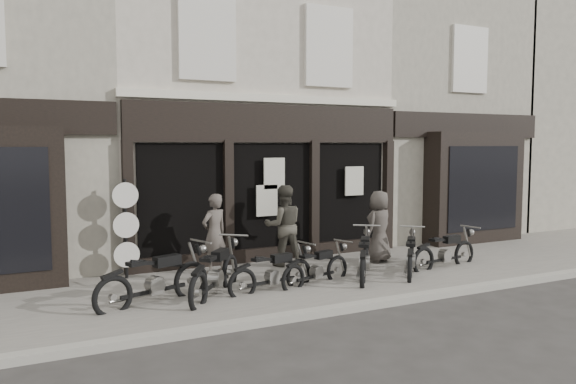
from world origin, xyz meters
name	(u,v)px	position (x,y,z in m)	size (l,w,h in m)	color
ground_plane	(334,292)	(0.00, 0.00, 0.00)	(90.00, 90.00, 0.00)	#2D2B28
pavement	(312,279)	(0.00, 0.90, 0.06)	(30.00, 4.20, 0.12)	#656059
kerb	(370,305)	(0.00, -1.25, 0.07)	(30.00, 0.25, 0.13)	gray
central_building	(228,105)	(0.00, 5.95, 4.08)	(7.30, 6.22, 8.34)	beige
neighbour_right	(405,112)	(6.35, 5.90, 4.04)	(5.60, 6.73, 8.34)	#9F9886
filler_right	(564,116)	(14.50, 6.00, 4.10)	(11.00, 6.00, 8.20)	#9F9886
motorcycle_0	(155,284)	(-3.46, 0.46, 0.45)	(2.26, 1.08, 1.13)	black
motorcycle_1	(216,277)	(-2.32, 0.48, 0.44)	(1.73, 1.93, 1.12)	black
motorcycle_2	(273,276)	(-1.20, 0.33, 0.38)	(1.99, 0.70, 0.96)	black
motorcycle_3	(317,271)	(-0.18, 0.39, 0.36)	(1.84, 0.81, 0.91)	black
motorcycle_4	(365,261)	(1.04, 0.45, 0.44)	(1.60, 1.98, 1.10)	black
motorcycle_5	(411,259)	(2.18, 0.31, 0.41)	(1.59, 1.78, 1.03)	black
motorcycle_6	(445,255)	(3.24, 0.40, 0.40)	(2.08, 0.61, 1.00)	black
man_left	(214,234)	(-1.76, 2.15, 1.00)	(0.64, 0.42, 1.76)	#4B443E
man_centre	(284,226)	(-0.06, 2.17, 1.06)	(0.92, 0.72, 1.89)	#3B3830
man_right	(379,226)	(2.19, 1.53, 0.98)	(0.84, 0.55, 1.72)	#433D38
advert_sign_post	(126,233)	(-3.58, 2.53, 1.08)	(0.54, 0.35, 2.23)	black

